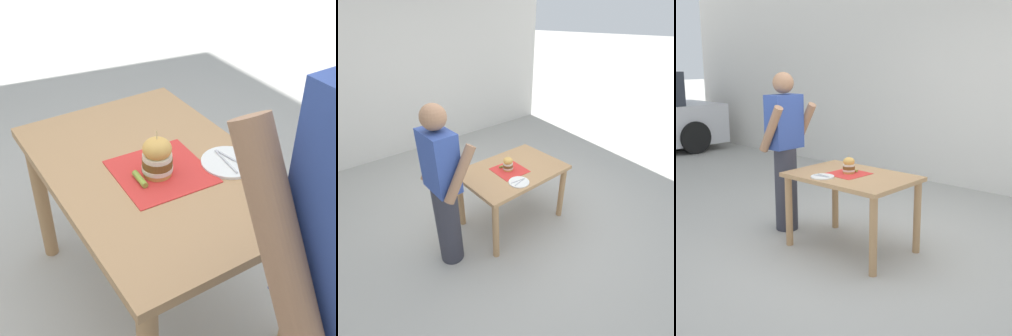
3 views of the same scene
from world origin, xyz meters
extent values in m
plane|color=#ADAAA3|center=(0.00, 0.00, 0.00)|extent=(80.00, 80.00, 0.00)
cube|color=tan|center=(0.00, 0.00, 0.73)|extent=(0.80, 1.17, 0.04)
cylinder|color=tan|center=(-0.34, -0.53, 0.35)|extent=(0.07, 0.07, 0.71)
cylinder|color=tan|center=(0.34, -0.53, 0.35)|extent=(0.07, 0.07, 0.71)
cylinder|color=tan|center=(-0.34, 0.53, 0.35)|extent=(0.07, 0.07, 0.71)
cylinder|color=tan|center=(0.34, 0.53, 0.35)|extent=(0.07, 0.07, 0.71)
cube|color=red|center=(0.00, 0.05, 0.75)|extent=(0.36, 0.36, 0.00)
cylinder|color=gold|center=(0.02, 0.05, 0.76)|extent=(0.11, 0.11, 0.02)
cylinder|color=silver|center=(0.02, 0.05, 0.78)|extent=(0.12, 0.12, 0.02)
cylinder|color=brown|center=(0.02, 0.05, 0.80)|extent=(0.12, 0.12, 0.03)
cylinder|color=silver|center=(0.02, 0.05, 0.83)|extent=(0.11, 0.11, 0.02)
ellipsoid|color=gold|center=(0.02, 0.05, 0.86)|extent=(0.11, 0.11, 0.08)
cylinder|color=#D1B77F|center=(0.02, 0.05, 0.91)|extent=(0.00, 0.00, 0.05)
cylinder|color=#8EA83D|center=(0.10, 0.06, 0.76)|extent=(0.03, 0.09, 0.02)
cylinder|color=white|center=(-0.26, 0.14, 0.75)|extent=(0.22, 0.22, 0.01)
cylinder|color=silver|center=(-0.27, 0.14, 0.76)|extent=(0.04, 0.17, 0.01)
cylinder|color=silver|center=(-0.24, 0.14, 0.76)|extent=(0.03, 0.17, 0.01)
cylinder|color=#33333D|center=(-0.04, 0.90, 0.45)|extent=(0.24, 0.24, 0.90)
cube|color=#334C9E|center=(-0.04, 0.90, 1.18)|extent=(0.36, 0.22, 0.56)
sphere|color=#9E7051|center=(-0.04, 0.90, 1.58)|extent=(0.22, 0.22, 0.22)
cylinder|color=#9E7051|center=(-0.27, 0.84, 1.13)|extent=(0.09, 0.34, 0.50)
cylinder|color=#9E7051|center=(0.19, 0.84, 1.13)|extent=(0.09, 0.34, 0.50)
cube|color=silver|center=(2.94, 1.85, 2.70)|extent=(0.30, 10.00, 5.40)
cube|color=silver|center=(5.73, 6.30, 0.54)|extent=(4.31, 2.00, 0.80)
cube|color=#2D333D|center=(5.88, 6.29, 1.27)|extent=(2.21, 1.71, 0.66)
cylinder|color=black|center=(4.37, 5.59, 0.32)|extent=(0.65, 0.27, 0.64)
cylinder|color=black|center=(4.49, 7.20, 0.32)|extent=(0.65, 0.27, 0.64)
cylinder|color=black|center=(6.97, 5.40, 0.32)|extent=(0.65, 0.27, 0.64)
cylinder|color=black|center=(7.08, 7.01, 0.32)|extent=(0.65, 0.27, 0.64)
cylinder|color=black|center=(1.63, 5.50, 0.32)|extent=(0.65, 0.24, 0.64)
camera|label=1|loc=(0.75, 1.31, 1.80)|focal=50.00mm
camera|label=2|loc=(-1.94, 1.75, 2.27)|focal=28.00mm
camera|label=3|loc=(-3.28, -2.79, 1.80)|focal=50.00mm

